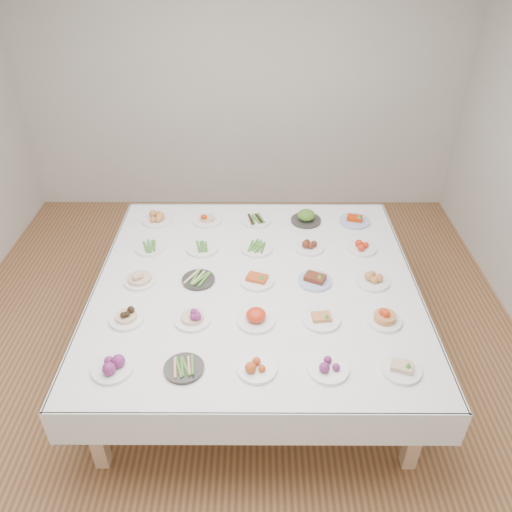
{
  "coord_description": "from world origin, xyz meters",
  "views": [
    {
      "loc": [
        0.2,
        -3.07,
        3.05
      ],
      "look_at": [
        0.19,
        0.04,
        0.88
      ],
      "focal_mm": 35.0,
      "sensor_mm": 36.0,
      "label": 1
    }
  ],
  "objects_px": {
    "display_table": "(256,288)",
    "dish_12": "(257,277)",
    "dish_0": "(111,364)",
    "dish_24": "(355,218)"
  },
  "relations": [
    {
      "from": "display_table",
      "to": "dish_12",
      "type": "relative_size",
      "value": 9.48
    },
    {
      "from": "dish_0",
      "to": "dish_12",
      "type": "bearing_deg",
      "value": 45.02
    },
    {
      "from": "dish_0",
      "to": "dish_12",
      "type": "distance_m",
      "value": 1.24
    },
    {
      "from": "display_table",
      "to": "dish_24",
      "type": "height_order",
      "value": "dish_24"
    },
    {
      "from": "display_table",
      "to": "dish_24",
      "type": "bearing_deg",
      "value": 44.69
    },
    {
      "from": "dish_12",
      "to": "dish_0",
      "type": "bearing_deg",
      "value": -134.98
    },
    {
      "from": "dish_24",
      "to": "display_table",
      "type": "bearing_deg",
      "value": -135.31
    },
    {
      "from": "display_table",
      "to": "dish_12",
      "type": "distance_m",
      "value": 0.11
    },
    {
      "from": "dish_0",
      "to": "dish_24",
      "type": "height_order",
      "value": "dish_0"
    },
    {
      "from": "dish_12",
      "to": "dish_24",
      "type": "distance_m",
      "value": 1.23
    }
  ]
}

